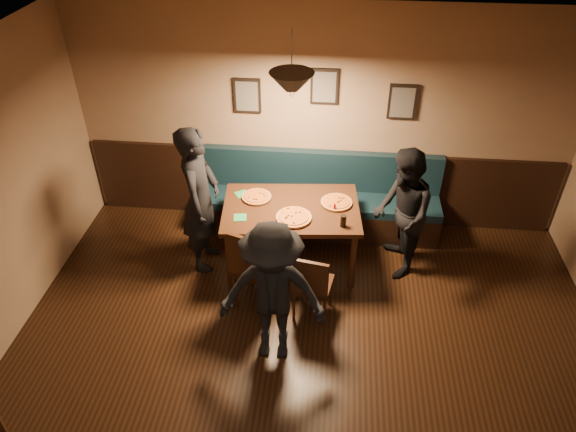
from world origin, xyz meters
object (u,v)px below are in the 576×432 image
Objects in this scene: booth_bench at (319,197)px; tabasco_bottle at (335,207)px; dining_table at (291,236)px; diner_left at (200,200)px; chair_near_left at (258,265)px; diner_front at (272,295)px; soda_glass at (343,221)px; diner_right at (402,214)px; chair_near_right at (313,283)px.

tabasco_bottle is at bearing -74.77° from booth_bench.
diner_left is (-1.01, -0.06, 0.48)m from dining_table.
diner_front is (0.24, -0.70, 0.27)m from chair_near_left.
dining_table is at bearing 153.69° from soda_glass.
diner_front reaches higher than dining_table.
tabasco_bottle is (0.20, -0.72, 0.37)m from booth_bench.
booth_bench reaches higher than soda_glass.
booth_bench is 1.47m from chair_near_left.
diner_front is (0.97, -1.29, -0.11)m from diner_left.
soda_glass is (0.87, 0.37, 0.38)m from chair_near_left.
diner_front is at bearing -141.38° from diner_left.
tabasco_bottle is at bearing -7.54° from dining_table.
diner_right is (1.23, 0.04, 0.37)m from dining_table.
chair_near_right is 0.55× the size of diner_right.
dining_table is 0.72m from chair_near_left.
diner_front is (-0.35, -0.57, 0.35)m from chair_near_right.
dining_table is 0.67m from tabasco_bottle.
diner_left is at bearing 171.73° from soda_glass.
tabasco_bottle is at bearing 68.06° from diner_front.
diner_right reaches higher than tabasco_bottle.
booth_bench is 2.09m from diner_front.
tabasco_bottle is (0.53, 1.33, 0.09)m from diner_front.
chair_near_right is at bearing -117.01° from diner_left.
dining_table is at bearing -112.41° from booth_bench.
diner_front is at bearing -120.54° from soda_glass.
diner_right is (0.93, 0.82, 0.35)m from chair_near_right.
tabasco_bottle reaches higher than chair_near_right.
booth_bench is 1.10m from soda_glass.
booth_bench is 21.41× the size of soda_glass.
diner_left is at bearing 177.93° from dining_table.
diner_right reaches higher than diner_front.
booth_bench is 1.18m from diner_right.
booth_bench is 1.93× the size of diner_front.
diner_right is 1.00× the size of diner_front.
soda_glass reaches higher than chair_near_right.
soda_glass is at bearing -73.41° from booth_bench.
booth_bench is 1.48m from chair_near_right.
diner_right is at bearing -3.32° from dining_table.
chair_near_left reaches higher than soda_glass.
dining_table is at bearing -94.45° from diner_right.
soda_glass reaches higher than tabasco_bottle.
booth_bench is at bearing 62.36° from dining_table.
chair_near_left is 0.78m from diner_front.
diner_front reaches higher than chair_near_left.
diner_front reaches higher than chair_near_right.
chair_near_right is 0.73m from soda_glass.
dining_table is 0.81m from soda_glass.
soda_glass is at bearing -69.55° from diner_right.
diner_front reaches higher than booth_bench.
diner_front is 1.24m from soda_glass.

